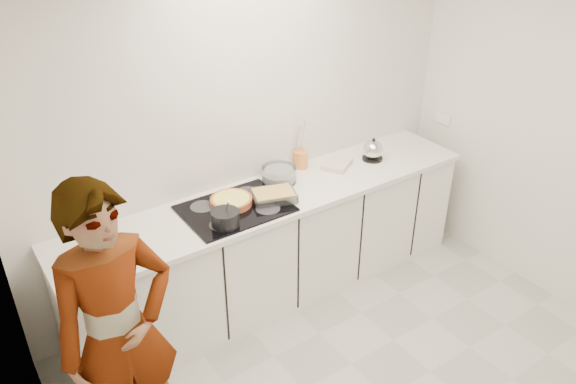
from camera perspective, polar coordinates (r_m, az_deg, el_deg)
wall_back at (r=4.14m, az=-3.75°, el=6.31°), size 3.60×0.00×2.60m
wall_left at (r=2.35m, az=-22.35°, el=-17.25°), size 0.00×3.20×2.60m
base_cabinets at (r=4.32m, az=-1.18°, el=-5.68°), size 3.20×0.58×0.87m
countertop at (r=4.08m, az=-1.24°, el=-0.45°), size 3.24×0.64×0.04m
hob at (r=3.90m, az=-5.39°, el=-1.67°), size 0.72×0.54×0.01m
tart_dish at (r=3.93m, az=-5.78°, el=-0.88°), size 0.30×0.30×0.05m
saucepan at (r=3.68m, az=-6.39°, el=-2.66°), size 0.20×0.20×0.18m
baking_dish at (r=3.96m, az=-1.50°, el=-0.30°), size 0.36×0.30×0.06m
mixing_bowl at (r=4.21m, az=-0.91°, el=1.75°), size 0.32×0.32×0.12m
tea_towel at (r=4.47m, az=5.02°, el=2.84°), size 0.31×0.28×0.04m
kettle at (r=4.59m, az=8.62°, el=4.19°), size 0.22×0.22×0.19m
utensil_crock at (r=4.42m, az=1.34°, el=3.32°), size 0.12×0.12×0.14m
cook at (r=3.07m, az=-16.84°, el=-13.79°), size 0.68×0.48×1.76m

